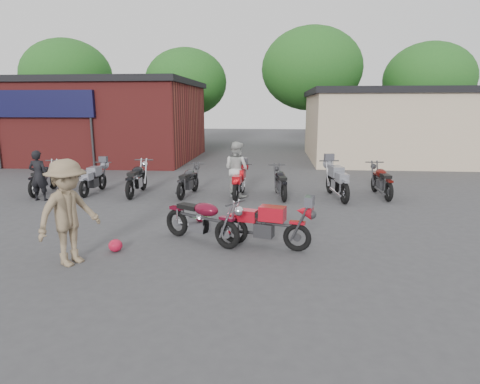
# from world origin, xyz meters

# --- Properties ---
(ground) EXTENTS (90.00, 90.00, 0.00)m
(ground) POSITION_xyz_m (0.00, 0.00, 0.00)
(ground) COLOR #3A3A3C
(brick_building) EXTENTS (12.00, 8.00, 4.00)m
(brick_building) POSITION_xyz_m (-9.00, 14.00, 2.00)
(brick_building) COLOR maroon
(brick_building) RESTS_ON ground
(stucco_building) EXTENTS (10.00, 8.00, 3.50)m
(stucco_building) POSITION_xyz_m (8.50, 15.00, 1.75)
(stucco_building) COLOR tan
(stucco_building) RESTS_ON ground
(tree_0) EXTENTS (6.56, 6.56, 8.20)m
(tree_0) POSITION_xyz_m (-14.00, 22.00, 4.10)
(tree_0) COLOR #134917
(tree_0) RESTS_ON ground
(tree_1) EXTENTS (5.92, 5.92, 7.40)m
(tree_1) POSITION_xyz_m (-5.00, 22.00, 3.70)
(tree_1) COLOR #134917
(tree_1) RESTS_ON ground
(tree_2) EXTENTS (7.04, 7.04, 8.80)m
(tree_2) POSITION_xyz_m (4.00, 22.00, 4.40)
(tree_2) COLOR #134917
(tree_2) RESTS_ON ground
(tree_3) EXTENTS (6.08, 6.08, 7.60)m
(tree_3) POSITION_xyz_m (12.00, 22.00, 3.80)
(tree_3) COLOR #134917
(tree_3) RESTS_ON ground
(vintage_motorcycle) EXTENTS (2.03, 1.56, 1.14)m
(vintage_motorcycle) POSITION_xyz_m (0.08, 0.47, 0.57)
(vintage_motorcycle) COLOR #5C0B1E
(vintage_motorcycle) RESTS_ON ground
(sportbike) EXTENTS (1.95, 1.07, 1.07)m
(sportbike) POSITION_xyz_m (1.48, 0.28, 0.54)
(sportbike) COLOR red
(sportbike) RESTS_ON ground
(helmet) EXTENTS (0.37, 0.37, 0.26)m
(helmet) POSITION_xyz_m (-1.58, -0.24, 0.13)
(helmet) COLOR #B0122E
(helmet) RESTS_ON ground
(person_dark) EXTENTS (0.59, 0.40, 1.58)m
(person_dark) POSITION_xyz_m (-5.69, 3.93, 0.79)
(person_dark) COLOR black
(person_dark) RESTS_ON ground
(person_light) EXTENTS (1.10, 1.05, 1.79)m
(person_light) POSITION_xyz_m (0.36, 5.08, 0.89)
(person_light) COLOR #B6B7B3
(person_light) RESTS_ON ground
(person_tan) EXTENTS (1.21, 1.47, 1.97)m
(person_tan) POSITION_xyz_m (-2.13, -0.92, 0.99)
(person_tan) COLOR #816C50
(person_tan) RESTS_ON ground
(row_bike_0) EXTENTS (0.83, 2.00, 1.13)m
(row_bike_0) POSITION_xyz_m (-6.17, 4.98, 0.56)
(row_bike_0) COLOR black
(row_bike_0) RESTS_ON ground
(row_bike_1) EXTENTS (0.62, 1.84, 1.06)m
(row_bike_1) POSITION_xyz_m (-4.49, 5.11, 0.53)
(row_bike_1) COLOR gray
(row_bike_1) RESTS_ON ground
(row_bike_2) EXTENTS (0.76, 2.06, 1.18)m
(row_bike_2) POSITION_xyz_m (-2.97, 5.05, 0.59)
(row_bike_2) COLOR black
(row_bike_2) RESTS_ON ground
(row_bike_3) EXTENTS (0.84, 1.91, 1.07)m
(row_bike_3) POSITION_xyz_m (-1.23, 5.08, 0.54)
(row_bike_3) COLOR #252528
(row_bike_3) RESTS_ON ground
(row_bike_4) EXTENTS (0.74, 1.91, 1.08)m
(row_bike_4) POSITION_xyz_m (0.46, 4.95, 0.54)
(row_bike_4) COLOR #B10E16
(row_bike_4) RESTS_ON ground
(row_bike_5) EXTENTS (0.88, 1.90, 1.06)m
(row_bike_5) POSITION_xyz_m (1.79, 5.08, 0.53)
(row_bike_5) COLOR black
(row_bike_5) RESTS_ON ground
(row_bike_6) EXTENTS (1.02, 2.19, 1.22)m
(row_bike_6) POSITION_xyz_m (3.58, 5.11, 0.61)
(row_bike_6) COLOR gray
(row_bike_6) RESTS_ON ground
(row_bike_7) EXTENTS (0.77, 2.00, 1.14)m
(row_bike_7) POSITION_xyz_m (5.07, 5.49, 0.57)
(row_bike_7) COLOR #4E0D09
(row_bike_7) RESTS_ON ground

